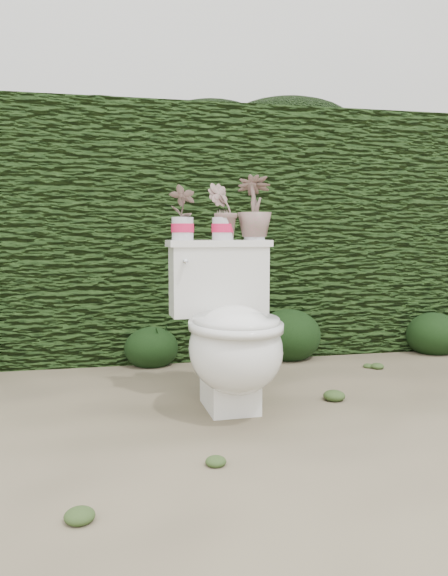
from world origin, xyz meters
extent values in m
plane|color=gray|center=(0.00, 0.00, 0.00)|extent=(60.00, 60.00, 0.00)
cube|color=#274216|center=(0.00, 1.60, 0.80)|extent=(8.00, 1.00, 1.60)
cube|color=silver|center=(0.60, 6.00, 2.00)|extent=(8.00, 3.50, 4.00)
cube|color=silver|center=(-0.12, 0.16, 0.10)|extent=(0.23, 0.31, 0.20)
ellipsoid|color=silver|center=(-0.11, 0.06, 0.30)|extent=(0.42, 0.52, 0.39)
cube|color=silver|center=(-0.12, 0.38, 0.57)|extent=(0.47, 0.18, 0.34)
cube|color=silver|center=(-0.12, 0.38, 0.76)|extent=(0.51, 0.20, 0.03)
cylinder|color=silver|center=(-0.30, 0.28, 0.68)|extent=(0.02, 0.06, 0.02)
sphere|color=silver|center=(-0.30, 0.25, 0.68)|extent=(0.03, 0.03, 0.03)
imported|color=#277E36|center=(-0.30, 0.37, 0.90)|extent=(0.16, 0.14, 0.25)
imported|color=#277E36|center=(-0.10, 0.38, 0.91)|extent=(0.16, 0.13, 0.26)
imported|color=#277E36|center=(0.06, 0.38, 0.93)|extent=(0.18, 0.18, 0.30)
ellipsoid|color=black|center=(-0.40, 1.11, 0.13)|extent=(0.33, 0.33, 0.27)
ellipsoid|color=black|center=(0.48, 1.11, 0.17)|extent=(0.44, 0.44, 0.35)
ellipsoid|color=black|center=(1.51, 1.06, 0.15)|extent=(0.38, 0.38, 0.30)
camera|label=1|loc=(-0.68, -2.31, 0.82)|focal=35.00mm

